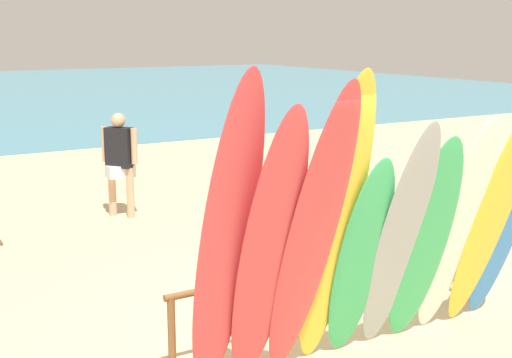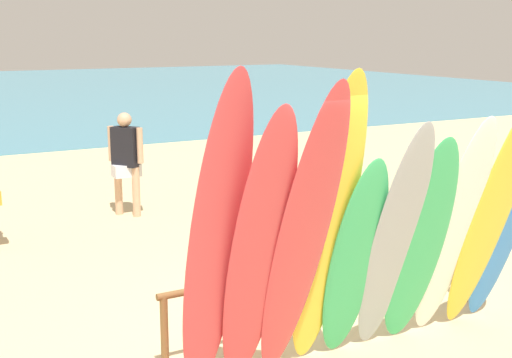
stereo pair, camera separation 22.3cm
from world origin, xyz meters
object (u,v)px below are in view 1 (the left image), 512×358
Objects in this scene: surfboard_green_4 at (360,260)px; surfboard_yellow_8 at (493,214)px; beach_chair_blue at (433,192)px; surfboard_red_2 at (311,240)px; surfboard_red_1 at (268,255)px; surfboard_green_6 at (424,242)px; surfboard_red_0 at (227,244)px; surfboard_yellow_3 at (335,226)px; surfboard_white_7 at (457,229)px; surfboard_grey_5 at (399,240)px; beachgoer_midbeach at (120,158)px; surfboard_rack at (339,275)px; beach_chair_striped at (456,222)px.

surfboard_yellow_8 is (1.52, -0.14, 0.24)m from surfboard_green_4.
surfboard_green_4 is 1.55m from surfboard_yellow_8.
surfboard_red_2 is at bearing -133.31° from beach_chair_blue.
surfboard_green_6 is (1.75, 0.08, -0.19)m from surfboard_red_1.
surfboard_yellow_3 is (1.08, 0.06, -0.02)m from surfboard_red_0.
surfboard_yellow_3 is at bearing 8.26° from surfboard_red_1.
surfboard_white_7 is at bearing -5.72° from surfboard_red_0.
surfboard_yellow_3 is 1.17× the size of surfboard_grey_5.
surfboard_red_0 is 1.46m from surfboard_green_4.
surfboard_white_7 is 1.39× the size of beachgoer_midbeach.
surfboard_yellow_3 is 5.78m from beach_chair_blue.
beach_chair_striped is at bearing 23.43° from surfboard_rack.
surfboard_green_6 reaches higher than beachgoer_midbeach.
surfboard_yellow_8 is (0.83, -0.06, 0.17)m from surfboard_green_6.
surfboard_red_0 reaches higher than surfboard_green_4.
surfboard_green_4 is 5.99m from beachgoer_midbeach.
beachgoer_midbeach reaches higher than surfboard_rack.
surfboard_green_6 is (2.09, 0.03, -0.32)m from surfboard_red_0.
surfboard_white_7 is (2.48, -0.00, -0.24)m from surfboard_red_0.
surfboard_red_2 is 1.78m from surfboard_white_7.
surfboard_yellow_8 reaches higher than surfboard_rack.
beach_chair_blue is (3.54, 3.46, -0.64)m from surfboard_green_6.
surfboard_yellow_3 reaches higher than beach_chair_striped.
surfboard_rack is 4.91m from beach_chair_blue.
surfboard_rack is 0.87m from surfboard_grey_5.
surfboard_green_4 is 2.48× the size of beach_chair_blue.
surfboard_red_1 is 1.18× the size of surfboard_green_6.
surfboard_green_4 is (1.06, 0.15, -0.26)m from surfboard_red_1.
surfboard_red_1 is at bearing -135.72° from beach_chair_blue.
surfboard_green_4 is (-0.21, -0.58, 0.37)m from surfboard_rack.
surfboard_rack is 1.62m from surfboard_yellow_8.
surfboard_yellow_8 reaches higher than surfboard_green_6.
beach_chair_striped is at bearing 24.45° from surfboard_red_2.
beachgoer_midbeach is (-1.27, 6.09, -0.15)m from surfboard_white_7.
surfboard_red_2 is (0.37, -0.06, 0.08)m from surfboard_red_1.
surfboard_red_0 is at bearing -176.75° from surfboard_white_7.
beachgoer_midbeach is 5.34m from beach_chair_striped.
surfboard_grey_5 is 0.71m from surfboard_white_7.
surfboard_green_6 is 2.64× the size of beach_chair_striped.
surfboard_red_2 is at bearing -173.22° from surfboard_white_7.
surfboard_yellow_8 is 6.36m from beachgoer_midbeach.
beach_chair_blue is (3.16, 3.49, -0.72)m from surfboard_white_7.
surfboard_rack is 1.91m from surfboard_red_0.
surfboard_red_2 is 3.43× the size of beach_chair_blue.
beachgoer_midbeach is (0.50, 6.20, -0.34)m from surfboard_red_2.
surfboard_green_6 reaches higher than beach_chair_striped.
surfboard_green_6 is 0.86× the size of surfboard_yellow_8.
surfboard_yellow_8 is (2.21, 0.07, -0.10)m from surfboard_red_2.
surfboard_red_1 is 1.77m from surfboard_green_6.
surfboard_red_0 is 1.40× the size of surfboard_green_4.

